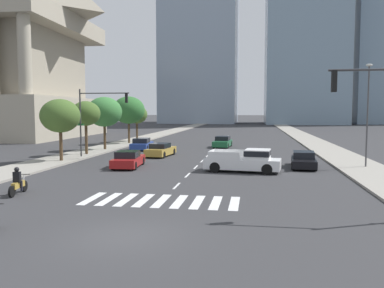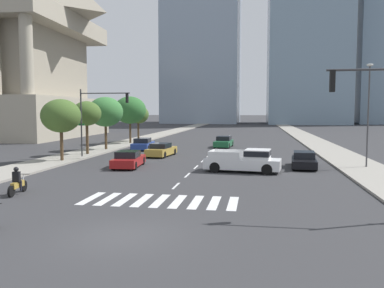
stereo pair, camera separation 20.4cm
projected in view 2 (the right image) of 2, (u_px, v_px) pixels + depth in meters
ground_plane at (122, 236)px, 14.20m from camera, size 800.00×800.00×0.00m
sidewalk_east at (334, 153)px, 41.69m from camera, size 4.00×260.00×0.15m
sidewalk_west at (102, 149)px, 45.73m from camera, size 4.00×260.00×0.15m
crosswalk_near at (160, 201)px, 19.74m from camera, size 7.65×2.95×0.01m
lane_divider_center at (216, 148)px, 47.29m from camera, size 0.14×50.00×0.01m
motorcycle_lead at (17, 183)px, 21.25m from camera, size 0.70×2.12×1.49m
pickup_truck at (246, 161)px, 29.01m from camera, size 5.65×2.74×1.67m
sedan_red_0 at (128, 160)px, 31.49m from camera, size 2.22×4.62×1.31m
sedan_blue_1 at (143, 144)px, 45.61m from camera, size 2.16×4.74×1.35m
sedan_gold_2 at (161, 150)px, 39.10m from camera, size 2.27×4.77×1.30m
sedan_green_3 at (224, 142)px, 48.81m from camera, size 2.18×4.64×1.34m
sedan_black_4 at (304, 160)px, 31.31m from camera, size 2.20×4.88×1.24m
traffic_signal_far at (98, 110)px, 37.11m from camera, size 5.06×0.28×6.32m
street_lamp_east at (368, 108)px, 30.34m from camera, size 0.50×0.24×7.84m
street_tree_nearest at (61, 116)px, 34.37m from camera, size 3.40×3.40×5.31m
street_tree_second at (87, 114)px, 39.58m from camera, size 2.87×2.87×5.25m
street_tree_third at (105, 112)px, 44.51m from camera, size 3.89×3.89×5.83m
street_tree_fourth at (130, 110)px, 53.15m from camera, size 4.27×4.27×6.20m
street_tree_fifth at (138, 115)px, 56.87m from camera, size 3.01×3.01×5.05m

